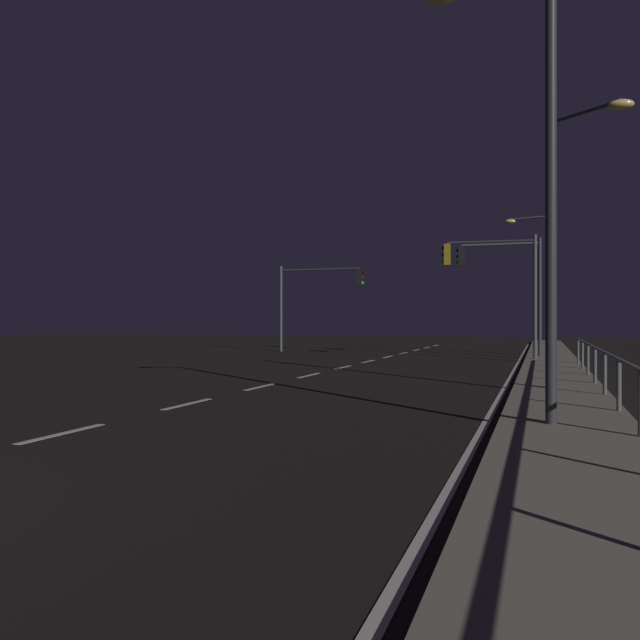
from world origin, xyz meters
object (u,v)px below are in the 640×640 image
at_px(traffic_light_mid_left, 318,290).
at_px(traffic_light_far_right, 494,272).
at_px(street_lamp_far_end, 563,220).
at_px(street_lamp_median, 530,151).
at_px(traffic_light_far_left, 503,273).
at_px(street_lamp_mid_block, 543,268).

height_order(traffic_light_mid_left, traffic_light_far_right, traffic_light_far_right).
bearing_deg(traffic_light_far_right, street_lamp_far_end, -79.22).
height_order(street_lamp_far_end, street_lamp_median, street_lamp_median).
height_order(traffic_light_mid_left, street_lamp_median, street_lamp_median).
xyz_separation_m(traffic_light_far_left, traffic_light_mid_left, (-10.50, 3.32, -0.49)).
bearing_deg(traffic_light_far_left, street_lamp_median, -85.94).
bearing_deg(street_lamp_mid_block, street_lamp_far_end, -88.74).
height_order(traffic_light_far_right, street_lamp_mid_block, street_lamp_mid_block).
xyz_separation_m(street_lamp_far_end, street_lamp_median, (-0.67, -6.00, 0.30)).
height_order(traffic_light_far_left, street_lamp_median, street_lamp_median).
distance_m(traffic_light_far_left, street_lamp_mid_block, 3.42).
distance_m(street_lamp_far_end, street_lamp_median, 6.05).
xyz_separation_m(traffic_light_mid_left, street_lamp_mid_block, (12.32, -0.45, 0.89)).
bearing_deg(traffic_light_mid_left, street_lamp_mid_block, -2.12).
xyz_separation_m(traffic_light_mid_left, traffic_light_far_right, (10.23, -6.07, 0.37)).
distance_m(traffic_light_mid_left, traffic_light_far_right, 11.91).
xyz_separation_m(traffic_light_far_right, street_lamp_mid_block, (2.08, 5.62, 0.52)).
distance_m(traffic_light_mid_left, street_lamp_median, 27.95).
bearing_deg(traffic_light_far_left, traffic_light_far_right, -95.60).
bearing_deg(street_lamp_mid_block, street_lamp_median, -90.61).
relative_size(traffic_light_mid_left, traffic_light_far_right, 0.94).
distance_m(traffic_light_far_right, street_lamp_mid_block, 6.02).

